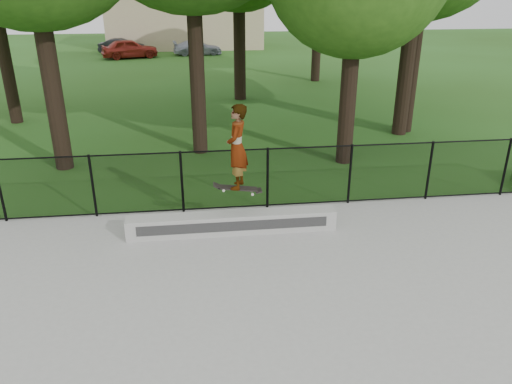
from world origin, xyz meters
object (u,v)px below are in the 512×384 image
(grind_ledge, at_px, (232,223))
(car_a, at_px, (130,49))
(car_c, at_px, (198,48))
(skater_airborne, at_px, (237,148))
(car_b, at_px, (122,46))

(grind_ledge, distance_m, car_a, 27.63)
(car_c, height_order, skater_airborne, skater_airborne)
(car_c, bearing_deg, car_a, 98.56)
(car_c, xyz_separation_m, skater_airborne, (0.38, -28.28, 1.46))
(car_b, bearing_deg, grind_ledge, -163.89)
(car_b, xyz_separation_m, car_c, (5.55, -1.19, -0.03))
(car_b, height_order, car_c, car_b)
(car_a, bearing_deg, skater_airborne, 175.26)
(grind_ledge, distance_m, skater_airborne, 1.69)
(car_a, bearing_deg, grind_ledge, 175.01)
(skater_airborne, bearing_deg, car_a, 100.66)
(grind_ledge, relative_size, car_b, 1.50)
(car_a, height_order, car_b, car_a)
(car_c, distance_m, skater_airborne, 28.32)
(grind_ledge, distance_m, car_b, 30.04)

